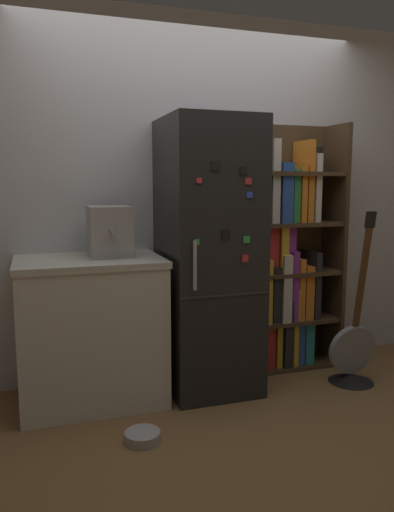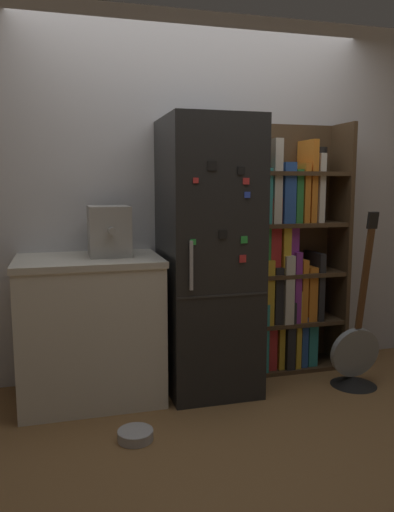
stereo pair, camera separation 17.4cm
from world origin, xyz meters
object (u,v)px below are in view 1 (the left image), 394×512
Objects in this scene: espresso_machine at (109,231)px; bookshelf at (284,261)px; guitar at (352,359)px; pet_bowl at (142,436)px; refrigerator at (208,256)px.

bookshelf is at bearing 5.19° from espresso_machine.
espresso_machine is 0.29× the size of guitar.
pet_bowl is (-1.28, -0.81, -0.79)m from bookshelf.
espresso_machine is 1.78× the size of pet_bowl.
espresso_machine is 1.92m from guitar.
pet_bowl is (0.05, -0.69, -1.07)m from espresso_machine.
pet_bowl is at bearing -167.78° from guitar.
refrigerator is 1.24m from pet_bowl.
pet_bowl is at bearing -85.72° from espresso_machine.
pet_bowl is at bearing -147.77° from bookshelf.
refrigerator reaches higher than espresso_machine.
bookshelf is 1.37m from espresso_machine.
espresso_machine is 1.27m from pet_bowl.
guitar is (0.99, -0.28, -0.74)m from refrigerator.
guitar is at bearing 12.22° from pet_bowl.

